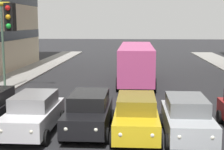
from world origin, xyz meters
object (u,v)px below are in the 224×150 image
at_px(car_4, 89,112).
at_px(street_lamp_right, 8,29).
at_px(car_2, 187,117).
at_px(car_5, 34,113).
at_px(bus_behind_traffic, 136,60).
at_px(car_3, 136,116).

xyz_separation_m(car_4, street_lamp_right, (6.76, -8.47, 3.50)).
height_order(car_2, car_4, same).
bearing_deg(car_5, car_4, -170.47).
distance_m(car_2, street_lamp_right, 14.64).
xyz_separation_m(car_2, bus_behind_traffic, (2.10, -13.05, 0.97)).
xyz_separation_m(car_2, car_3, (2.10, -0.10, 0.00)).
bearing_deg(street_lamp_right, car_5, 116.35).
relative_size(car_4, bus_behind_traffic, 0.42).
distance_m(car_4, street_lamp_right, 11.39).
bearing_deg(car_2, car_3, -2.69).
distance_m(car_4, car_5, 2.40).
xyz_separation_m(car_5, bus_behind_traffic, (-4.47, -12.86, 0.97)).
xyz_separation_m(car_2, car_5, (6.57, -0.19, 0.00)).
relative_size(car_3, street_lamp_right, 0.64).
xyz_separation_m(car_4, car_5, (2.37, 0.40, 0.00)).
relative_size(bus_behind_traffic, street_lamp_right, 1.51).
bearing_deg(car_5, bus_behind_traffic, -109.15).
distance_m(car_3, street_lamp_right, 13.08).
xyz_separation_m(car_5, street_lamp_right, (4.39, -8.87, 3.50)).
bearing_deg(car_4, car_5, 9.53).
xyz_separation_m(car_3, bus_behind_traffic, (-0.00, -12.95, 0.97)).
height_order(car_2, car_5, same).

